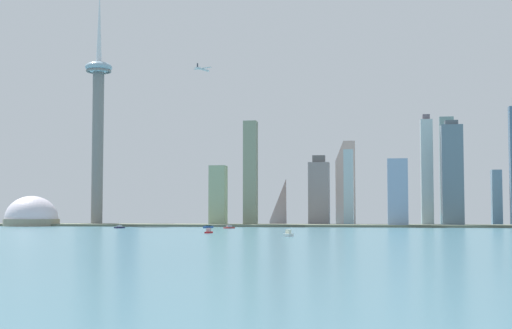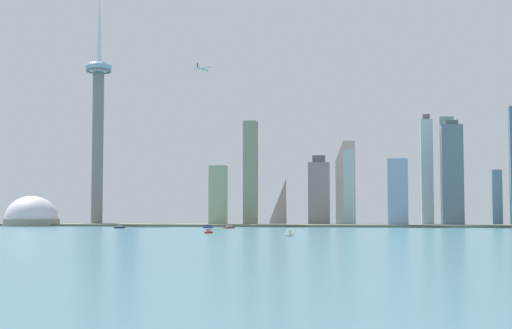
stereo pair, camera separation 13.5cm
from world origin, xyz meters
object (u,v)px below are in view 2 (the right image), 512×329
object	(u,v)px
stadium_dome	(32,219)
skyscraper_10	(427,172)
boat_5	(119,227)
skyscraper_4	(250,173)
boat_4	(208,227)
skyscraper_9	(447,171)
skyscraper_2	(279,165)
boat_3	(209,231)
skyscraper_0	(86,185)
observation_tower	(98,113)
skyscraper_1	(452,175)
boat_2	(288,234)
skyscraper_12	(129,171)
skyscraper_7	(218,196)
airplane	(203,69)
skyscraper_6	(497,198)
skyscraper_13	(346,182)
skyscraper_5	(319,193)
boat_1	(229,227)
skyscraper_8	(349,188)
skyscraper_3	(398,193)

from	to	relation	value
stadium_dome	skyscraper_10	distance (m)	515.73
boat_5	skyscraper_4	bearing A→B (deg)	-4.41
boat_4	skyscraper_9	bearing A→B (deg)	141.81
skyscraper_2	boat_3	world-z (taller)	skyscraper_2
skyscraper_0	observation_tower	bearing A→B (deg)	-51.62
skyscraper_1	boat_2	bearing A→B (deg)	-113.66
skyscraper_4	skyscraper_12	distance (m)	214.35
skyscraper_1	boat_4	bearing A→B (deg)	-160.23
skyscraper_4	skyscraper_7	bearing A→B (deg)	-175.65
skyscraper_9	airplane	distance (m)	360.22
skyscraper_2	skyscraper_6	bearing A→B (deg)	-1.74
skyscraper_0	boat_4	distance (m)	258.01
skyscraper_6	skyscraper_13	xyz separation A→B (m)	(-197.36, 15.79, 22.36)
skyscraper_0	airplane	size ratio (longest dim) A/B	4.30
skyscraper_0	skyscraper_5	bearing A→B (deg)	0.14
boat_5	boat_4	bearing A→B (deg)	-32.88
skyscraper_1	boat_1	size ratio (longest dim) A/B	10.56
skyscraper_5	skyscraper_8	world-z (taller)	skyscraper_8
skyscraper_2	skyscraper_12	distance (m)	223.15
skyscraper_1	skyscraper_7	size ratio (longest dim) A/B	1.68
skyscraper_0	skyscraper_2	world-z (taller)	skyscraper_2
skyscraper_7	boat_1	bearing A→B (deg)	-72.16
skyscraper_9	boat_3	size ratio (longest dim) A/B	11.02
skyscraper_9	boat_1	size ratio (longest dim) A/B	11.83
boat_5	skyscraper_9	bearing A→B (deg)	-20.68
observation_tower	skyscraper_9	world-z (taller)	observation_tower
skyscraper_5	skyscraper_13	size ratio (longest dim) A/B	0.76
skyscraper_10	airplane	xyz separation A→B (m)	(-294.16, 3.25, 142.33)
observation_tower	skyscraper_9	distance (m)	479.55
skyscraper_6	boat_3	distance (m)	474.32
skyscraper_5	airplane	distance (m)	229.26
skyscraper_8	skyscraper_0	bearing A→B (deg)	-179.73
skyscraper_7	airplane	xyz separation A→B (m)	(-27.46, 25.28, 172.31)
stadium_dome	skyscraper_1	world-z (taller)	skyscraper_1
skyscraper_10	skyscraper_12	bearing A→B (deg)	170.64
skyscraper_4	skyscraper_8	distance (m)	132.32
stadium_dome	skyscraper_4	size ratio (longest dim) A/B	0.53
skyscraper_9	airplane	world-z (taller)	airplane
skyscraper_10	stadium_dome	bearing A→B (deg)	-174.09
skyscraper_0	skyscraper_13	distance (m)	361.87
boat_3	skyscraper_9	bearing A→B (deg)	147.78
skyscraper_13	boat_4	distance (m)	245.25
skyscraper_4	boat_1	world-z (taller)	skyscraper_4
skyscraper_9	boat_1	distance (m)	344.01
skyscraper_6	skyscraper_12	world-z (taller)	skyscraper_12
observation_tower	skyscraper_10	bearing A→B (deg)	2.80
skyscraper_0	skyscraper_3	size ratio (longest dim) A/B	1.42
skyscraper_7	skyscraper_9	size ratio (longest dim) A/B	0.53
skyscraper_7	skyscraper_12	distance (m)	182.41
skyscraper_2	skyscraper_1	bearing A→B (deg)	-18.22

